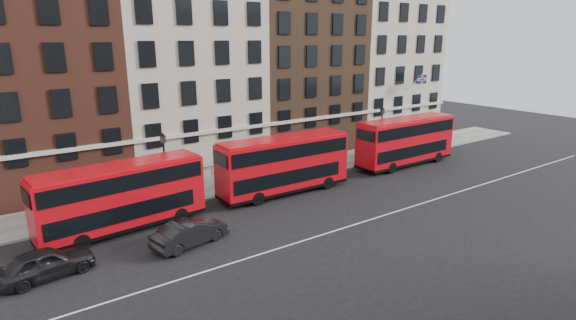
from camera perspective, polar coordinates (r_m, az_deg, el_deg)
ground at (r=30.02m, az=1.02°, el=-8.45°), size 120.00×120.00×0.00m
pavement at (r=38.42m, az=-8.23°, el=-3.08°), size 80.00×5.00×0.15m
kerb at (r=36.31m, az=-6.43°, el=-4.10°), size 80.00×0.30×0.16m
road_centre_line at (r=28.57m, az=3.41°, el=-9.75°), size 70.00×0.12×0.01m
building_terrace at (r=43.15m, az=-13.69°, el=12.44°), size 64.00×11.95×22.00m
bus_b at (r=30.48m, az=-20.41°, el=-4.28°), size 10.74×3.56×4.43m
bus_c at (r=35.39m, az=-0.56°, el=-0.45°), size 11.03×2.82×4.62m
bus_d at (r=44.81m, az=14.72°, el=2.44°), size 11.09×2.77×4.65m
car_rear at (r=26.94m, az=-28.46°, el=-11.44°), size 4.98×2.55×1.62m
car_front at (r=27.90m, az=-12.32°, el=-8.98°), size 5.00×2.67×1.57m
lamp_post_left at (r=34.09m, az=-15.36°, el=-0.58°), size 0.44×0.44×5.33m
lamp_post_right at (r=46.00m, az=11.77°, el=3.70°), size 0.44×0.44×5.33m
traffic_light at (r=51.23m, az=17.44°, el=3.76°), size 0.25×0.45×3.27m
iron_railings at (r=40.14m, az=-9.69°, el=-1.47°), size 6.60×0.06×1.00m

